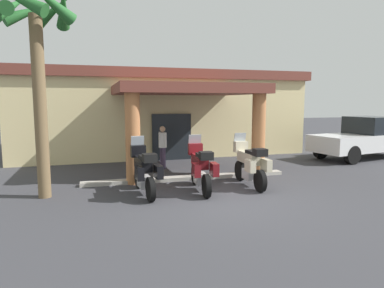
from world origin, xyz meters
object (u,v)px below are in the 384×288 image
pickup_truck_white (364,138)px  palm_tree_roadside (35,39)px  motorcycle_maroon (201,168)px  pedestrian (163,144)px  motel_building (158,112)px  motorcycle_cream (250,164)px  motorcycle_black (144,170)px

pickup_truck_white → palm_tree_roadside: bearing=-178.2°
motorcycle_maroon → pedestrian: bearing=11.2°
motel_building → pickup_truck_white: (8.81, -5.21, -1.16)m
motorcycle_cream → pickup_truck_white: 8.17m
motorcycle_black → pedestrian: bearing=-23.6°
motorcycle_black → motorcycle_maroon: 1.67m
motel_building → palm_tree_roadside: (-4.70, -8.23, 2.20)m
motel_building → motorcycle_maroon: (-0.29, -8.76, -1.40)m
motorcycle_maroon → motorcycle_cream: bearing=-80.3°
motorcycle_cream → pickup_truck_white: size_ratio=0.40×
motorcycle_maroon → palm_tree_roadside: bearing=87.7°
motorcycle_cream → pedestrian: (-2.10, 3.59, 0.27)m
motorcycle_cream → pedestrian: size_ratio=1.31×
motorcycle_maroon → motorcycle_cream: 1.68m
motel_building → pickup_truck_white: 10.30m
palm_tree_roadside → motorcycle_cream: bearing=-3.6°
motorcycle_cream → pedestrian: 4.16m
pedestrian → palm_tree_roadside: bearing=-159.5°
motorcycle_black → motorcycle_maroon: bearing=-96.9°
pedestrian → motorcycle_cream: bearing=-78.0°
pedestrian → motorcycle_black: bearing=-127.0°
motel_building → motorcycle_maroon: 8.88m
motorcycle_black → pedestrian: pedestrian is taller
motel_building → motorcycle_maroon: motel_building is taller
motorcycle_black → motorcycle_maroon: size_ratio=1.00×
palm_tree_roadside → motorcycle_maroon: bearing=-6.9°
motorcycle_black → palm_tree_roadside: bearing=75.3°
motorcycle_cream → motorcycle_maroon: bearing=96.5°
motel_building → motorcycle_maroon: size_ratio=6.51×
motorcycle_black → pickup_truck_white: size_ratio=0.41×
motel_building → motorcycle_black: 9.03m
motel_building → motorcycle_black: motel_building is taller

